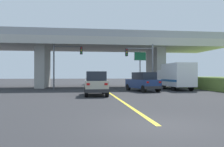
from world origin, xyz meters
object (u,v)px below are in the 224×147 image
at_px(traffic_signal_farside, 64,58).
at_px(suv_lead, 96,83).
at_px(sedan_oncoming, 91,79).
at_px(traffic_signal_nearside, 143,60).
at_px(highway_sign, 140,61).
at_px(suv_crossing, 143,82).
at_px(box_truck, 175,76).

bearing_deg(traffic_signal_farside, suv_lead, -69.13).
xyz_separation_m(sedan_oncoming, traffic_signal_nearside, (5.91, -13.87, 2.61)).
height_order(suv_lead, traffic_signal_nearside, traffic_signal_nearside).
distance_m(traffic_signal_nearside, traffic_signal_farside, 9.83).
bearing_deg(sedan_oncoming, highway_sign, -63.74).
bearing_deg(suv_crossing, traffic_signal_nearside, 59.82).
height_order(suv_crossing, box_truck, box_truck).
relative_size(sedan_oncoming, traffic_signal_farside, 0.80).
distance_m(suv_crossing, sedan_oncoming, 18.40).
bearing_deg(suv_crossing, box_truck, 11.31).
bearing_deg(box_truck, suv_lead, -146.87).
bearing_deg(highway_sign, sedan_oncoming, 116.26).
xyz_separation_m(traffic_signal_farside, highway_sign, (9.83, 0.86, -0.15)).
bearing_deg(suv_lead, suv_crossing, 38.67).
bearing_deg(box_truck, highway_sign, 134.22).
xyz_separation_m(box_truck, traffic_signal_farside, (-13.22, 2.63, 2.17)).
bearing_deg(box_truck, traffic_signal_nearside, 153.73).
height_order(sedan_oncoming, traffic_signal_farside, traffic_signal_farside).
bearing_deg(suv_lead, box_truck, 33.13).
bearing_deg(traffic_signal_farside, sedan_oncoming, 73.36).
distance_m(suv_lead, box_truck, 11.70).
height_order(suv_lead, box_truck, box_truck).
bearing_deg(suv_lead, highway_sign, 57.06).
bearing_deg(sedan_oncoming, suv_lead, -91.12).
bearing_deg(suv_crossing, highway_sign, 64.17).
relative_size(suv_lead, sedan_oncoming, 0.93).
bearing_deg(box_truck, sedan_oncoming, 120.99).
height_order(traffic_signal_farside, highway_sign, traffic_signal_farside).
height_order(traffic_signal_nearside, highway_sign, traffic_signal_nearside).
xyz_separation_m(suv_lead, sedan_oncoming, (0.43, 21.96, 0.01)).
distance_m(box_truck, traffic_signal_nearside, 4.33).
relative_size(traffic_signal_farside, highway_sign, 1.19).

